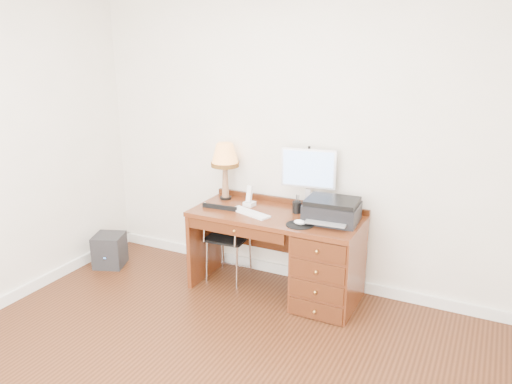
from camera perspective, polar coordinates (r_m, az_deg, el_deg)
The scene contains 12 objects.
ground at distance 3.64m, azimuth -7.48°, elevation -20.53°, with size 4.00×4.00×0.00m, color #36190C.
room_shell at distance 4.05m, azimuth -2.41°, elevation -15.20°, with size 4.00×4.00×4.00m.
desk at distance 4.38m, azimuth 6.17°, elevation -7.25°, with size 1.50×0.67×0.75m.
monitor at distance 4.39m, azimuth 6.06°, elevation 2.31°, with size 0.48×0.18×0.56m.
keyboard at distance 4.36m, azimuth -0.71°, elevation -2.39°, with size 0.40×0.12×0.02m, color white.
mouse_pad at distance 4.11m, azimuth 5.03°, elevation -3.62°, with size 0.23×0.23×0.05m.
printer at distance 4.20m, azimuth 8.67°, elevation -2.08°, with size 0.46×0.37×0.20m.
leg_lamp at distance 4.67m, azimuth -3.57°, elevation 3.84°, with size 0.26×0.26×0.54m.
phone at distance 4.54m, azimuth -0.76°, elevation -0.93°, with size 0.10×0.10×0.19m.
pen_cup at distance 4.38m, azimuth 4.70°, elevation -1.74°, with size 0.08×0.08×0.10m, color black.
chair at distance 4.68m, azimuth -3.54°, elevation -4.69°, with size 0.40×0.40×0.79m.
equipment_box at distance 5.30m, azimuth -16.38°, elevation -6.40°, with size 0.28×0.28×0.33m, color black.
Camera 1 is at (1.66, -2.36, 2.21)m, focal length 35.00 mm.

